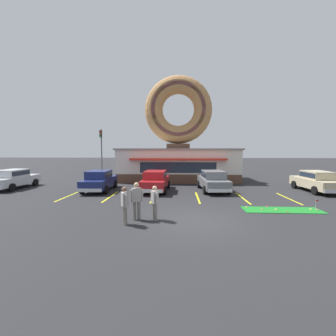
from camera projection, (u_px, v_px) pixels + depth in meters
ground_plane at (195, 220)px, 10.27m from camera, size 160.00×160.00×0.00m
donut_shop_building at (178, 145)px, 23.89m from camera, size 12.30×6.75×10.96m
putting_mat at (282, 210)px, 11.99m from camera, size 4.07×1.27×0.03m
mini_donut_near_left at (287, 212)px, 11.52m from camera, size 0.13×0.13×0.04m
mini_donut_near_right at (246, 207)px, 12.45m from camera, size 0.13×0.13×0.04m
mini_donut_mid_left at (262, 209)px, 12.12m from camera, size 0.13×0.13×0.04m
mini_donut_mid_centre at (267, 207)px, 12.54m from camera, size 0.13×0.13×0.04m
mini_donut_mid_right at (276, 209)px, 12.02m from camera, size 0.13×0.13×0.04m
mini_donut_far_left at (317, 210)px, 11.95m from camera, size 0.13×0.13×0.04m
mini_donut_far_centre at (311, 209)px, 12.03m from camera, size 0.13×0.13×0.04m
golf_ball at (262, 211)px, 11.74m from camera, size 0.04×0.04×0.04m
putting_flag_pin at (317, 202)px, 11.95m from camera, size 0.13×0.01×0.55m
car_champagne at (316, 180)px, 17.28m from camera, size 2.09×4.61×1.60m
car_navy at (99, 180)px, 17.70m from camera, size 2.10×4.62×1.60m
car_grey at (213, 180)px, 17.57m from camera, size 2.23×4.67×1.60m
car_silver at (14, 178)px, 18.66m from camera, size 2.05×4.59×1.60m
car_red at (155, 180)px, 17.47m from camera, size 2.12×4.63×1.60m
pedestrian_blue_sweater_man at (155, 201)px, 10.27m from camera, size 0.39×0.54×1.59m
pedestrian_hooded_kid at (137, 199)px, 10.29m from camera, size 0.57×0.35×1.75m
pedestrian_leather_jacket_man at (125, 204)px, 9.62m from camera, size 0.39×0.53×1.66m
trash_bin at (107, 178)px, 21.66m from camera, size 0.57×0.57×0.97m
traffic_light_pole at (101, 146)px, 28.74m from camera, size 0.28×0.47×5.80m
parking_stripe_far_left at (68, 196)px, 15.69m from camera, size 0.12×3.60×0.01m
parking_stripe_left at (111, 196)px, 15.53m from camera, size 0.12×3.60×0.01m
parking_stripe_mid_left at (154, 197)px, 15.37m from camera, size 0.12×3.60×0.01m
parking_stripe_centre at (198, 197)px, 15.22m from camera, size 0.12×3.60×0.01m
parking_stripe_mid_right at (242, 198)px, 15.06m from camera, size 0.12×3.60×0.01m
parking_stripe_right at (288, 198)px, 14.91m from camera, size 0.12×3.60×0.01m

